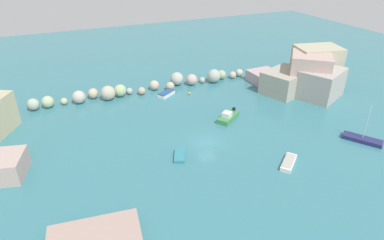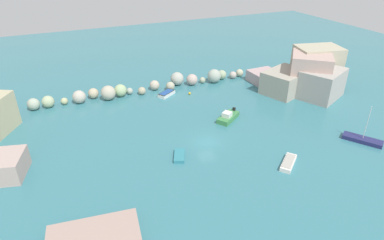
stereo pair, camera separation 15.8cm
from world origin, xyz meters
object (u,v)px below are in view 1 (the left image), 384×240
moored_boat_4 (228,117)px  moored_boat_5 (180,156)px  moored_boat_3 (362,139)px  moored_boat_0 (256,81)px  moored_boat_1 (289,162)px  moored_boat_2 (166,94)px  stone_dock (95,239)px  channel_buoy (189,93)px

moored_boat_4 → moored_boat_5: 13.08m
moored_boat_3 → moored_boat_0: bearing=149.1°
moored_boat_3 → moored_boat_1: bearing=-121.6°
moored_boat_0 → moored_boat_2: moored_boat_2 is taller
stone_dock → moored_boat_5: bearing=37.9°
channel_buoy → moored_boat_2: (-4.18, 1.33, 0.15)m
moored_boat_5 → channel_buoy: bearing=-3.2°
moored_boat_2 → moored_boat_5: (-5.41, -19.92, -0.16)m
moored_boat_0 → moored_boat_5: (-24.96, -18.93, -0.02)m
channel_buoy → moored_boat_5: bearing=-117.3°
moored_boat_1 → moored_boat_4: 14.08m
moored_boat_1 → moored_boat_5: size_ratio=1.19×
moored_boat_1 → moored_boat_5: moored_boat_1 is taller
channel_buoy → moored_boat_2: moored_boat_2 is taller
moored_boat_3 → moored_boat_4: size_ratio=1.17×
channel_buoy → moored_boat_0: size_ratio=0.19×
moored_boat_2 → moored_boat_4: bearing=-100.2°
stone_dock → moored_boat_1: 25.30m
moored_boat_3 → moored_boat_5: size_ratio=1.71×
moored_boat_2 → moored_boat_4: size_ratio=0.79×
stone_dock → moored_boat_5: (12.85, 10.01, -0.30)m
moored_boat_4 → moored_boat_2: bearing=-100.4°
moored_boat_2 → moored_boat_5: moored_boat_2 is taller
channel_buoy → moored_boat_4: (1.64, -11.88, 0.30)m
channel_buoy → stone_dock: bearing=-128.1°
moored_boat_0 → moored_boat_4: moored_boat_4 is taller
moored_boat_0 → moored_boat_3: 26.01m
moored_boat_0 → moored_boat_2: bearing=-2.2°
channel_buoy → moored_boat_3: moored_boat_3 is taller
stone_dock → moored_boat_1: stone_dock is taller
moored_boat_1 → moored_boat_0: bearing=25.5°
moored_boat_0 → moored_boat_3: moored_boat_3 is taller
stone_dock → moored_boat_0: 47.61m
moored_boat_2 → moored_boat_4: (5.82, -13.22, 0.15)m
moored_boat_1 → moored_boat_3: (13.44, 0.26, 0.01)m
stone_dock → moored_boat_2: (18.26, 29.93, -0.15)m
stone_dock → channel_buoy: 36.35m
channel_buoy → moored_boat_3: size_ratio=0.08×
moored_boat_1 → moored_boat_3: size_ratio=0.70×
channel_buoy → moored_boat_5: channel_buoy is taller
moored_boat_2 → moored_boat_3: 33.79m
moored_boat_1 → moored_boat_2: moored_boat_2 is taller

